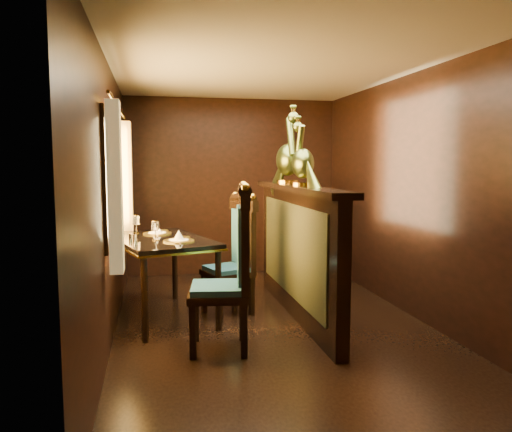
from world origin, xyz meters
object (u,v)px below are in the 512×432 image
at_px(chair_right, 237,250).
at_px(peacock_right, 288,146).
at_px(chair_left, 234,263).
at_px(peacock_left, 303,150).
at_px(dining_table, 161,245).

xyz_separation_m(chair_right, peacock_right, (0.58, 0.12, 1.11)).
xyz_separation_m(chair_left, chair_right, (0.21, 1.07, -0.08)).
bearing_deg(chair_left, peacock_left, 46.86).
relative_size(peacock_left, peacock_right, 0.85).
bearing_deg(chair_left, dining_table, 128.19).
distance_m(chair_left, peacock_right, 1.76).
relative_size(chair_right, peacock_left, 1.82).
relative_size(chair_left, peacock_left, 2.04).
xyz_separation_m(dining_table, peacock_right, (1.38, 0.16, 1.02)).
xyz_separation_m(dining_table, peacock_left, (1.38, -0.39, 0.96)).
relative_size(dining_table, peacock_left, 2.26).
height_order(chair_right, peacock_right, peacock_right).
bearing_deg(chair_right, peacock_right, -7.94).
height_order(dining_table, chair_left, chair_left).
height_order(chair_right, peacock_left, peacock_left).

